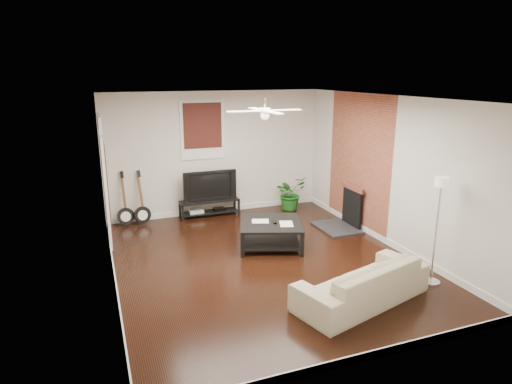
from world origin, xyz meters
The scene contains 14 objects.
room centered at (0.00, 0.00, 1.40)m, with size 5.01×6.01×2.81m.
brick_accent centered at (2.49, 1.00, 1.40)m, with size 0.02×2.20×2.80m, color #984C31.
fireplace centered at (2.20, 1.00, 0.46)m, with size 0.80×1.10×0.92m, color black.
window_back centered at (-0.30, 2.97, 1.95)m, with size 1.00×0.06×1.30m, color #3B1410.
door_left centered at (-2.46, 1.90, 1.25)m, with size 0.08×1.00×2.50m, color white.
tv_stand centered at (-0.24, 2.78, 0.19)m, with size 1.35×0.36×0.38m, color black.
tv centered at (-0.24, 2.80, 0.73)m, with size 1.21×0.16×0.70m, color black.
coffee_table centered at (0.38, 0.62, 0.24)m, with size 1.13×1.13×0.47m, color black.
sofa centered at (0.79, -1.79, 0.31)m, with size 2.10×0.82×0.61m, color tan.
floor_lamp centered at (2.14, -1.69, 0.86)m, with size 0.28×0.28×1.71m, color white, non-canonical shape.
potted_plant centered at (1.70, 2.59, 0.41)m, with size 0.73×0.63×0.81m, color #1B5F1C.
guitar_left centered at (-2.10, 2.75, 0.59)m, with size 0.37×0.26×1.19m, color black, non-canonical shape.
guitar_right centered at (-1.75, 2.72, 0.59)m, with size 0.37×0.26×1.19m, color black, non-canonical shape.
ceiling_fan centered at (0.00, 0.00, 2.60)m, with size 1.24×1.24×0.32m, color white, non-canonical shape.
Camera 1 is at (-2.65, -6.62, 3.19)m, focal length 30.94 mm.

